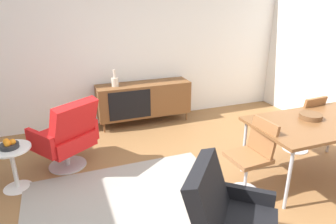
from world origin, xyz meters
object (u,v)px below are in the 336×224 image
(dining_table, at_px, (319,124))
(fruit_bowl, at_px, (9,145))
(sideboard, at_px, (144,99))
(lounge_chair_red, at_px, (67,135))
(dining_chair_back_right, at_px, (303,121))
(wooden_bowl_on_table, at_px, (311,116))
(vase_cobalt, at_px, (115,81))
(dining_chair_near_window, at_px, (252,155))
(side_table_round, at_px, (13,163))

(dining_table, distance_m, fruit_bowl, 3.53)
(sideboard, height_order, lounge_chair_red, lounge_chair_red)
(sideboard, height_order, dining_chair_back_right, dining_chair_back_right)
(sideboard, relative_size, wooden_bowl_on_table, 6.15)
(vase_cobalt, height_order, lounge_chair_red, vase_cobalt)
(sideboard, bearing_deg, dining_table, -58.94)
(dining_chair_near_window, bearing_deg, dining_table, -0.26)
(vase_cobalt, bearing_deg, dining_chair_back_right, -38.73)
(dining_table, relative_size, wooden_bowl_on_table, 6.15)
(vase_cobalt, distance_m, wooden_bowl_on_table, 2.95)
(dining_chair_near_window, distance_m, fruit_bowl, 2.69)
(sideboard, distance_m, dining_chair_back_right, 2.55)
(dining_table, bearing_deg, dining_chair_near_window, 179.74)
(dining_table, distance_m, wooden_bowl_on_table, 0.13)
(wooden_bowl_on_table, relative_size, dining_chair_near_window, 0.30)
(wooden_bowl_on_table, relative_size, lounge_chair_red, 0.27)
(sideboard, bearing_deg, vase_cobalt, 179.78)
(dining_chair_near_window, bearing_deg, wooden_bowl_on_table, 6.28)
(vase_cobalt, relative_size, dining_table, 0.17)
(lounge_chair_red, bearing_deg, dining_table, -24.64)
(lounge_chair_red, xyz_separation_m, side_table_round, (-0.62, -0.25, -0.15))
(wooden_bowl_on_table, bearing_deg, sideboard, 121.42)
(vase_cobalt, relative_size, side_table_round, 0.53)
(dining_chair_back_right, bearing_deg, vase_cobalt, 141.27)
(wooden_bowl_on_table, height_order, dining_chair_near_window, dining_chair_near_window)
(dining_chair_near_window, height_order, fruit_bowl, dining_chair_near_window)
(dining_table, bearing_deg, sideboard, 121.06)
(wooden_bowl_on_table, bearing_deg, dining_table, -68.09)
(sideboard, distance_m, dining_table, 2.79)
(dining_chair_back_right, distance_m, fruit_bowl, 3.76)
(sideboard, relative_size, lounge_chair_red, 1.69)
(lounge_chair_red, bearing_deg, side_table_round, -157.80)
(wooden_bowl_on_table, bearing_deg, dining_chair_back_right, 49.52)
(dining_chair_near_window, height_order, side_table_round, dining_chair_near_window)
(dining_chair_back_right, bearing_deg, lounge_chair_red, 167.20)
(fruit_bowl, bearing_deg, vase_cobalt, 42.97)
(lounge_chair_red, height_order, fruit_bowl, lounge_chair_red)
(sideboard, height_order, dining_chair_near_window, dining_chair_near_window)
(side_table_round, distance_m, fruit_bowl, 0.24)
(dining_chair_back_right, xyz_separation_m, side_table_round, (-3.73, 0.46, -0.15))
(side_table_round, bearing_deg, dining_chair_back_right, -6.98)
(dining_chair_back_right, height_order, dining_chair_near_window, same)
(wooden_bowl_on_table, xyz_separation_m, dining_chair_back_right, (0.39, 0.46, -0.30))
(dining_table, bearing_deg, dining_chair_back_right, 57.61)
(sideboard, height_order, wooden_bowl_on_table, wooden_bowl_on_table)
(wooden_bowl_on_table, height_order, side_table_round, wooden_bowl_on_table)
(lounge_chair_red, relative_size, fruit_bowl, 4.73)
(lounge_chair_red, bearing_deg, wooden_bowl_on_table, -23.25)
(dining_chair_near_window, bearing_deg, sideboard, 102.87)
(dining_table, xyz_separation_m, dining_chair_back_right, (0.35, 0.56, -0.23))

